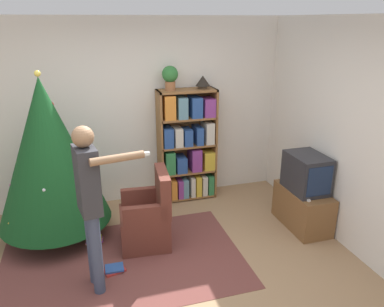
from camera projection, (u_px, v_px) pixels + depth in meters
name	position (u px, v px, depth m)	size (l,w,h in m)	color
ground_plane	(166.00, 287.00, 3.78)	(14.00, 14.00, 0.00)	#9E7A56
wall_back	(130.00, 113.00, 5.27)	(8.00, 0.10, 2.60)	silver
wall_right	(371.00, 145.00, 3.94)	(0.10, 8.00, 2.60)	silver
area_rug	(124.00, 262.00, 4.15)	(2.63, 1.68, 0.01)	brown
bookshelf	(188.00, 147.00, 5.43)	(0.83, 0.33, 1.63)	brown
tv_stand	(302.00, 208.00, 4.82)	(0.42, 0.82, 0.51)	brown
television	(307.00, 173.00, 4.66)	(0.40, 0.56, 0.47)	#28282D
game_remote	(307.00, 199.00, 4.48)	(0.04, 0.12, 0.02)	white
christmas_tree	(48.00, 153.00, 4.33)	(1.31, 1.31, 2.03)	#4C3323
armchair	(148.00, 219.00, 4.41)	(0.61, 0.60, 0.92)	brown
standing_person	(90.00, 197.00, 3.46)	(0.68, 0.46, 1.68)	#38425B
potted_plant	(170.00, 76.00, 5.03)	(0.22, 0.22, 0.33)	#935B38
table_lamp	(203.00, 81.00, 5.18)	(0.20, 0.20, 0.18)	#473828
book_pile_near_tree	(94.00, 240.00, 4.52)	(0.22, 0.14, 0.07)	gold
book_pile_by_chair	(115.00, 269.00, 4.00)	(0.25, 0.19, 0.05)	#B22D28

